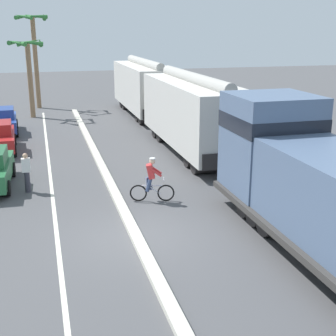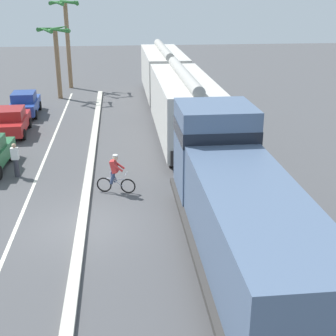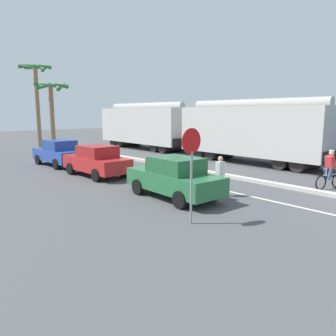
# 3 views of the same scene
# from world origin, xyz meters

# --- Properties ---
(median_curb) EXTENTS (0.36, 36.00, 0.16)m
(median_curb) POSITION_xyz_m (0.00, 6.00, 0.08)
(median_curb) COLOR beige
(median_curb) RESTS_ON ground
(lane_stripe) EXTENTS (0.14, 36.00, 0.01)m
(lane_stripe) POSITION_xyz_m (-2.40, 6.00, 0.00)
(lane_stripe) COLOR silver
(lane_stripe) RESTS_ON ground
(hopper_car_lead) EXTENTS (2.90, 10.60, 4.18)m
(hopper_car_lead) POSITION_xyz_m (5.08, 9.56, 2.08)
(hopper_car_lead) COLOR beige
(hopper_car_lead) RESTS_ON ground
(hopper_car_middle) EXTENTS (2.90, 10.60, 4.18)m
(hopper_car_middle) POSITION_xyz_m (5.08, 21.16, 2.08)
(hopper_car_middle) COLOR beige
(hopper_car_middle) RESTS_ON ground
(parked_car_green) EXTENTS (1.95, 4.26, 1.62)m
(parked_car_green) POSITION_xyz_m (-4.85, 6.28, 0.82)
(parked_car_green) COLOR #286B3D
(parked_car_green) RESTS_ON ground
(parked_car_red) EXTENTS (1.96, 4.26, 1.62)m
(parked_car_red) POSITION_xyz_m (-4.91, 12.31, 0.82)
(parked_car_red) COLOR red
(parked_car_red) RESTS_ON ground
(parked_car_blue) EXTENTS (1.97, 4.27, 1.62)m
(parked_car_blue) POSITION_xyz_m (-4.95, 16.98, 0.82)
(parked_car_blue) COLOR #28479E
(parked_car_blue) RESTS_ON ground
(cyclist) EXTENTS (1.67, 0.59, 1.71)m
(cyclist) POSITION_xyz_m (1.25, 2.92, 0.82)
(cyclist) COLOR black
(cyclist) RESTS_ON ground
(stop_sign) EXTENTS (0.76, 0.08, 2.88)m
(stop_sign) POSITION_xyz_m (-6.53, 3.71, 2.02)
(stop_sign) COLOR gray
(stop_sign) RESTS_ON ground
(palm_tree_near) EXTENTS (2.51, 2.68, 5.74)m
(palm_tree_near) POSITION_xyz_m (-3.17, 22.22, 4.21)
(palm_tree_near) COLOR #846647
(palm_tree_near) RESTS_ON ground
(palm_tree_far) EXTENTS (2.63, 2.78, 7.52)m
(palm_tree_far) POSITION_xyz_m (-2.64, 26.51, 5.38)
(palm_tree_far) COLOR #846647
(palm_tree_far) RESTS_ON ground
(pedestrian_by_cars) EXTENTS (0.34, 0.22, 1.62)m
(pedestrian_by_cars) POSITION_xyz_m (-3.32, 5.26, 0.85)
(pedestrian_by_cars) COLOR #33333D
(pedestrian_by_cars) RESTS_ON ground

